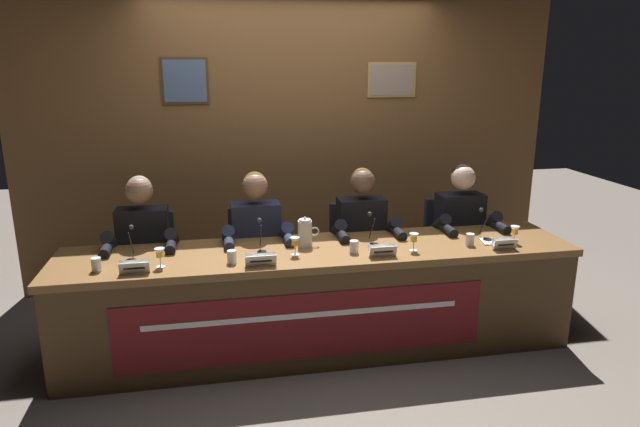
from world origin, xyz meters
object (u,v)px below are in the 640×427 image
at_px(juice_glass_far_right, 515,231).
at_px(document_stack_far_right, 496,242).
at_px(water_cup_center_left, 232,258).
at_px(chair_far_right, 451,255).
at_px(panelist_center_left, 257,242).
at_px(water_cup_far_right, 470,240).
at_px(water_cup_far_left, 96,265).
at_px(water_cup_center_right, 354,247).
at_px(juice_glass_center_right, 414,239).
at_px(panelist_center_right, 364,236).
at_px(juice_glass_center_left, 295,243).
at_px(juice_glass_far_left, 160,254).
at_px(panelist_far_right, 463,230).
at_px(nameplate_center_right, 383,251).
at_px(nameplate_center_left, 261,260).
at_px(microphone_center_right, 373,234).
at_px(nameplate_far_left, 135,267).
at_px(chair_center_left, 256,268).
at_px(panelist_far_left, 143,248).
at_px(microphone_far_right, 485,230).
at_px(chair_center_right, 357,261).
at_px(microphone_far_left, 131,250).
at_px(microphone_center_left, 261,242).
at_px(nameplate_far_right, 505,244).
at_px(conference_table, 322,286).
at_px(chair_far_left, 149,275).

height_order(juice_glass_far_right, document_stack_far_right, juice_glass_far_right).
height_order(water_cup_center_left, document_stack_far_right, water_cup_center_left).
relative_size(chair_far_right, juice_glass_far_right, 7.17).
distance_m(panelist_center_left, water_cup_far_right, 1.53).
distance_m(water_cup_far_left, water_cup_center_right, 1.64).
height_order(juice_glass_center_right, juice_glass_far_right, same).
distance_m(panelist_center_right, water_cup_center_right, 0.52).
bearing_deg(juice_glass_center_left, document_stack_far_right, -0.10).
bearing_deg(juice_glass_far_left, chair_far_right, 17.59).
height_order(panelist_far_right, juice_glass_far_right, panelist_far_right).
bearing_deg(panelist_center_left, nameplate_center_right, -37.20).
relative_size(nameplate_center_left, juice_glass_center_right, 1.58).
bearing_deg(water_cup_far_right, nameplate_center_left, -174.42).
distance_m(microphone_center_right, water_cup_far_right, 0.68).
height_order(nameplate_far_left, water_cup_center_right, water_cup_center_right).
bearing_deg(chair_center_left, chair_far_right, 0.00).
distance_m(panelist_far_left, water_cup_far_right, 2.31).
distance_m(water_cup_center_right, microphone_far_right, 1.01).
bearing_deg(chair_center_right, microphone_center_right, -92.91).
bearing_deg(nameplate_center_right, panelist_far_left, 159.60).
relative_size(microphone_far_left, nameplate_center_right, 1.18).
height_order(microphone_center_left, juice_glass_center_right, microphone_center_left).
xyz_separation_m(nameplate_far_left, juice_glass_center_right, (1.81, 0.09, 0.05)).
bearing_deg(document_stack_far_right, water_cup_center_left, -177.68).
bearing_deg(juice_glass_center_right, microphone_center_right, 142.18).
xyz_separation_m(juice_glass_center_left, water_cup_far_right, (1.23, -0.02, -0.05)).
bearing_deg(nameplate_center_left, juice_glass_far_right, 4.36).
bearing_deg(panelist_far_left, nameplate_center_right, -20.40).
distance_m(nameplate_far_left, water_cup_far_right, 2.24).
bearing_deg(panelist_center_left, nameplate_far_right, -20.24).
bearing_deg(panelist_center_left, microphone_far_right, -13.01).
distance_m(nameplate_far_left, microphone_far_left, 0.25).
bearing_deg(document_stack_far_right, water_cup_center_right, -178.65).
relative_size(water_cup_center_left, microphone_center_left, 0.39).
distance_m(panelist_center_left, panelist_center_right, 0.81).
relative_size(nameplate_far_left, microphone_center_right, 0.83).
relative_size(conference_table, nameplate_center_left, 18.09).
relative_size(nameplate_far_right, water_cup_far_right, 1.97).
relative_size(microphone_center_left, microphone_far_right, 1.00).
distance_m(conference_table, panelist_far_left, 1.31).
bearing_deg(juice_glass_center_left, chair_far_left, 147.65).
xyz_separation_m(nameplate_far_right, juice_glass_far_right, (0.14, 0.12, 0.05)).
bearing_deg(nameplate_center_right, panelist_center_left, 142.80).
distance_m(water_cup_center_right, chair_far_right, 1.27).
height_order(chair_center_right, water_cup_center_right, chair_center_right).
relative_size(juice_glass_far_left, nameplate_far_right, 0.74).
bearing_deg(juice_glass_center_right, chair_center_left, 144.99).
bearing_deg(microphone_far_right, panelist_far_left, 171.26).
height_order(chair_center_right, nameplate_far_right, chair_center_right).
distance_m(panelist_far_left, panelist_center_right, 1.62).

